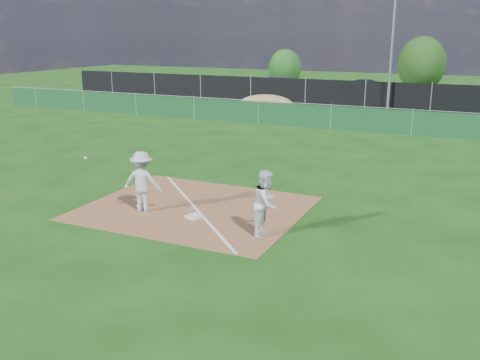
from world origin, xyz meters
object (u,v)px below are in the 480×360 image
light_pole (392,46)px  first_base (194,217)px  runner (266,203)px  car_mid (369,91)px  car_left (284,85)px  car_right (471,96)px  tree_mid (422,64)px  tree_left (285,68)px  play_at_first (142,181)px

light_pole → first_base: size_ratio=22.25×
runner → car_mid: bearing=2.8°
car_left → car_right: (13.39, -0.33, -0.14)m
car_right → tree_mid: (-4.18, 7.42, 1.63)m
runner → car_right: bearing=-11.3°
runner → car_left: size_ratio=0.35×
first_base → car_right: 27.76m
light_pole → runner: 23.02m
light_pole → car_right: bearing=45.6°
car_mid → tree_left: size_ratio=1.33×
tree_mid → runner: bearing=-88.9°
play_at_first → car_left: play_at_first is taller
play_at_first → runner: bearing=-3.9°
light_pole → car_mid: bearing=114.7°
play_at_first → car_mid: (0.48, 27.28, -0.11)m
first_base → car_left: bearing=105.6°
runner → car_right: 27.70m
first_base → car_mid: car_mid is taller
runner → tree_mid: size_ratio=0.37×
runner → car_left: runner is taller
car_mid → light_pole: bearing=-156.6°
light_pole → tree_mid: light_pole is taller
car_mid → car_left: bearing=86.4°
play_at_first → car_left: 28.22m
tree_left → tree_mid: tree_mid is taller
tree_mid → light_pole: bearing=-92.0°
tree_left → car_mid: bearing=-34.3°
play_at_first → tree_left: 34.17m
first_base → play_at_first: bearing=-178.1°
play_at_first → tree_mid: (3.11, 34.64, 1.46)m
runner → tree_left: size_ratio=0.49×
light_pole → tree_mid: 12.24m
car_left → tree_mid: bearing=-55.0°
car_left → car_mid: 6.60m
play_at_first → car_right: bearing=75.0°
first_base → runner: size_ratio=0.22×
car_mid → car_right: bearing=-91.9°
runner → first_base: bearing=77.9°
car_left → tree_mid: size_ratio=1.06×
light_pole → play_at_first: light_pole is taller
play_at_first → car_right: (7.28, 27.22, -0.17)m
car_right → car_left: bearing=87.5°
tree_mid → tree_left: bearing=-172.6°
tree_left → play_at_first: bearing=-76.2°
light_pole → tree_mid: (0.43, 12.12, -1.68)m
car_right → light_pole: bearing=134.5°
play_at_first → runner: size_ratio=1.49×
runner → tree_mid: bearing=-2.9°
light_pole → car_mid: size_ratio=1.78×
first_base → tree_left: (-9.73, 33.12, 1.68)m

